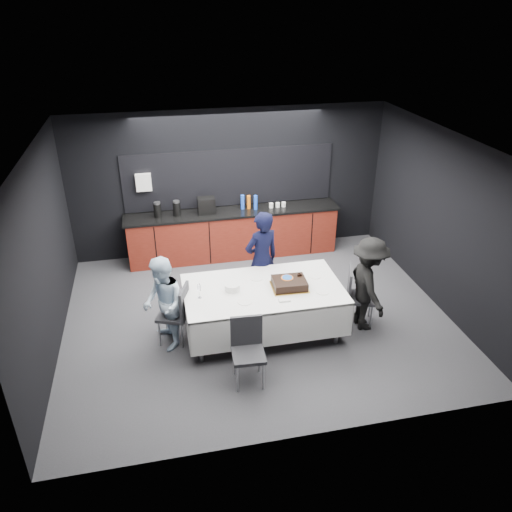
{
  "coord_description": "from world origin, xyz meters",
  "views": [
    {
      "loc": [
        -1.41,
        -6.48,
        4.6
      ],
      "look_at": [
        0.0,
        0.1,
        1.05
      ],
      "focal_mm": 35.0,
      "sensor_mm": 36.0,
      "label": 1
    }
  ],
  "objects_px": {
    "chair_near": "(248,346)",
    "person_right": "(368,284)",
    "party_table": "(263,296)",
    "person_center": "(262,260)",
    "cake_assembly": "(289,283)",
    "champagne_flute": "(199,288)",
    "person_left": "(163,304)",
    "chair_right": "(356,292)",
    "plate_stack": "(232,287)",
    "chair_left": "(178,310)"
  },
  "relations": [
    {
      "from": "cake_assembly",
      "to": "chair_right",
      "type": "height_order",
      "value": "cake_assembly"
    },
    {
      "from": "cake_assembly",
      "to": "champagne_flute",
      "type": "distance_m",
      "value": 1.33
    },
    {
      "from": "cake_assembly",
      "to": "chair_right",
      "type": "relative_size",
      "value": 0.58
    },
    {
      "from": "chair_near",
      "to": "chair_right",
      "type": "bearing_deg",
      "value": 26.25
    },
    {
      "from": "cake_assembly",
      "to": "person_right",
      "type": "height_order",
      "value": "person_right"
    },
    {
      "from": "plate_stack",
      "to": "chair_left",
      "type": "bearing_deg",
      "value": 179.56
    },
    {
      "from": "party_table",
      "to": "person_left",
      "type": "distance_m",
      "value": 1.46
    },
    {
      "from": "chair_left",
      "to": "person_center",
      "type": "relative_size",
      "value": 0.56
    },
    {
      "from": "person_left",
      "to": "chair_right",
      "type": "bearing_deg",
      "value": 78.9
    },
    {
      "from": "plate_stack",
      "to": "person_left",
      "type": "distance_m",
      "value": 1.01
    },
    {
      "from": "plate_stack",
      "to": "chair_near",
      "type": "height_order",
      "value": "chair_near"
    },
    {
      "from": "party_table",
      "to": "chair_near",
      "type": "height_order",
      "value": "chair_near"
    },
    {
      "from": "plate_stack",
      "to": "chair_near",
      "type": "distance_m",
      "value": 1.05
    },
    {
      "from": "party_table",
      "to": "person_center",
      "type": "distance_m",
      "value": 0.79
    },
    {
      "from": "chair_near",
      "to": "person_center",
      "type": "height_order",
      "value": "person_center"
    },
    {
      "from": "chair_right",
      "to": "person_left",
      "type": "xyz_separation_m",
      "value": [
        -2.91,
        0.03,
        0.17
      ]
    },
    {
      "from": "chair_near",
      "to": "person_center",
      "type": "distance_m",
      "value": 1.85
    },
    {
      "from": "chair_right",
      "to": "person_left",
      "type": "distance_m",
      "value": 2.92
    },
    {
      "from": "chair_left",
      "to": "person_right",
      "type": "distance_m",
      "value": 2.84
    },
    {
      "from": "person_left",
      "to": "champagne_flute",
      "type": "bearing_deg",
      "value": 73.68
    },
    {
      "from": "party_table",
      "to": "champagne_flute",
      "type": "height_order",
      "value": "champagne_flute"
    },
    {
      "from": "party_table",
      "to": "person_left",
      "type": "bearing_deg",
      "value": -179.33
    },
    {
      "from": "person_center",
      "to": "plate_stack",
      "type": "bearing_deg",
      "value": 30.26
    },
    {
      "from": "champagne_flute",
      "to": "person_left",
      "type": "xyz_separation_m",
      "value": [
        -0.51,
        0.05,
        -0.23
      ]
    },
    {
      "from": "chair_right",
      "to": "person_center",
      "type": "xyz_separation_m",
      "value": [
        -1.31,
        0.8,
        0.29
      ]
    },
    {
      "from": "party_table",
      "to": "plate_stack",
      "type": "relative_size",
      "value": 10.65
    },
    {
      "from": "chair_right",
      "to": "person_right",
      "type": "distance_m",
      "value": 0.28
    },
    {
      "from": "plate_stack",
      "to": "person_right",
      "type": "distance_m",
      "value": 2.04
    },
    {
      "from": "person_center",
      "to": "champagne_flute",
      "type": "bearing_deg",
      "value": 17.21
    },
    {
      "from": "chair_near",
      "to": "person_right",
      "type": "height_order",
      "value": "person_right"
    },
    {
      "from": "chair_near",
      "to": "person_right",
      "type": "bearing_deg",
      "value": 21.68
    },
    {
      "from": "cake_assembly",
      "to": "person_center",
      "type": "xyz_separation_m",
      "value": [
        -0.23,
        0.82,
        -0.02
      ]
    },
    {
      "from": "person_left",
      "to": "plate_stack",
      "type": "bearing_deg",
      "value": 82.4
    },
    {
      "from": "chair_left",
      "to": "person_center",
      "type": "bearing_deg",
      "value": 27.0
    },
    {
      "from": "chair_near",
      "to": "person_left",
      "type": "distance_m",
      "value": 1.41
    },
    {
      "from": "person_left",
      "to": "party_table",
      "type": "bearing_deg",
      "value": 80.07
    },
    {
      "from": "chair_right",
      "to": "person_left",
      "type": "bearing_deg",
      "value": 179.5
    },
    {
      "from": "person_right",
      "to": "person_center",
      "type": "bearing_deg",
      "value": 57.49
    },
    {
      "from": "party_table",
      "to": "cake_assembly",
      "type": "bearing_deg",
      "value": -9.47
    },
    {
      "from": "person_left",
      "to": "chair_near",
      "type": "bearing_deg",
      "value": 36.43
    },
    {
      "from": "cake_assembly",
      "to": "chair_near",
      "type": "bearing_deg",
      "value": -131.66
    },
    {
      "from": "cake_assembly",
      "to": "person_center",
      "type": "height_order",
      "value": "person_center"
    },
    {
      "from": "person_left",
      "to": "person_right",
      "type": "height_order",
      "value": "person_right"
    },
    {
      "from": "champagne_flute",
      "to": "person_left",
      "type": "distance_m",
      "value": 0.56
    },
    {
      "from": "party_table",
      "to": "champagne_flute",
      "type": "xyz_separation_m",
      "value": [
        -0.94,
        -0.07,
        0.3
      ]
    },
    {
      "from": "chair_left",
      "to": "champagne_flute",
      "type": "bearing_deg",
      "value": -19.21
    },
    {
      "from": "person_right",
      "to": "chair_near",
      "type": "bearing_deg",
      "value": 112.54
    },
    {
      "from": "chair_right",
      "to": "person_right",
      "type": "xyz_separation_m",
      "value": [
        0.11,
        -0.14,
        0.21
      ]
    },
    {
      "from": "cake_assembly",
      "to": "chair_right",
      "type": "distance_m",
      "value": 1.12
    },
    {
      "from": "plate_stack",
      "to": "person_center",
      "type": "height_order",
      "value": "person_center"
    }
  ]
}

